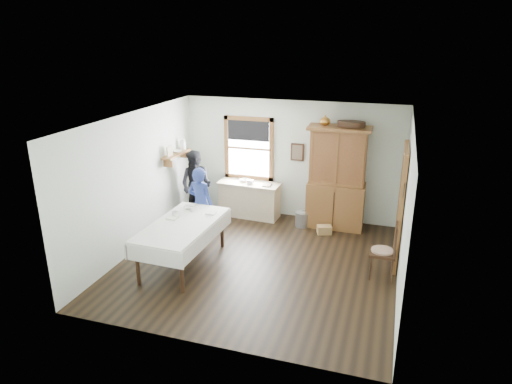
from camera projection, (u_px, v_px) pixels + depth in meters
The scene contains 20 objects.
room at pixel (259, 195), 8.13m from camera, with size 5.01×5.01×2.70m.
window at pixel (249, 145), 10.53m from camera, with size 1.18×0.07×1.48m.
doorway at pixel (402, 203), 8.26m from camera, with size 0.09×1.14×2.22m.
wall_shelf at pixel (177, 153), 10.11m from camera, with size 0.24×1.00×0.44m.
framed_picture at pixel (297, 152), 10.23m from camera, with size 0.30×0.04×0.40m, color #372213.
rug_beater at pixel (404, 183), 7.58m from camera, with size 0.27×0.27×0.01m, color black.
work_counter at pixel (249, 199), 10.63m from camera, with size 1.43×0.54×0.82m, color #CAB48C.
china_hutch at pixel (337, 178), 9.82m from camera, with size 1.32×0.63×2.25m, color brown.
dining_table at pixel (183, 244), 8.38m from camera, with size 1.08×2.06×0.82m, color white.
spindle_chair at pixel (383, 250), 7.91m from camera, with size 0.48×0.48×1.05m, color #372213.
pail at pixel (302, 219), 10.14m from camera, with size 0.31×0.31×0.33m, color #9FA2A7.
wicker_basket at pixel (324, 230), 9.79m from camera, with size 0.30×0.21×0.18m, color #A9834C.
woman_blue at pixel (201, 207), 9.31m from camera, with size 0.53×0.35×1.45m, color navy.
figure_dark at pixel (196, 188), 10.41m from camera, with size 0.72×0.56×1.48m, color black.
table_cup_a at pixel (175, 214), 8.55m from camera, with size 0.13×0.13×0.10m, color white.
table_cup_b at pixel (192, 209), 8.79m from camera, with size 0.11×0.11×0.10m, color white.
table_bowl at pixel (189, 207), 8.94m from camera, with size 0.24×0.24×0.06m, color white.
counter_book at pixel (263, 185), 10.34m from camera, with size 0.15×0.21×0.02m, color brown.
counter_bowl at pixel (244, 180), 10.56m from camera, with size 0.21×0.21×0.07m, color white.
shelf_bowl at pixel (177, 151), 10.11m from camera, with size 0.22×0.22×0.05m, color white.
Camera 1 is at (2.25, -7.31, 4.09)m, focal length 32.00 mm.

